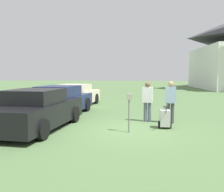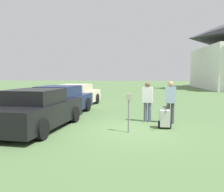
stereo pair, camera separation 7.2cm
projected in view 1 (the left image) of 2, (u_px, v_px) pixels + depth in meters
The scene contains 8 objects.
ground_plane at pixel (124, 130), 8.93m from camera, with size 120.00×120.00×0.00m, color #517042.
parked_car_black at pixel (37, 110), 9.07m from camera, with size 2.43×4.83×1.46m.
parked_car_navy at pixel (60, 101), 12.01m from camera, with size 2.43×5.03×1.43m.
parked_car_cream at pixel (75, 96), 15.34m from camera, with size 2.52×5.07×1.36m.
parking_meter at pixel (129, 105), 8.49m from camera, with size 0.18×0.09×1.34m.
person_worker at pixel (147, 99), 10.43m from camera, with size 0.45×0.30×1.67m.
person_supervisor at pixel (170, 99), 10.07m from camera, with size 0.45×0.29×1.72m.
equipment_cart at pixel (165, 118), 9.20m from camera, with size 0.48×0.99×1.00m.
Camera 1 is at (0.17, -8.79, 2.03)m, focal length 40.00 mm.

